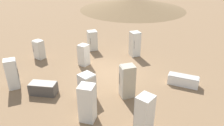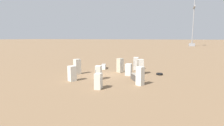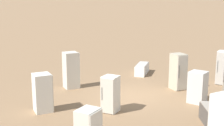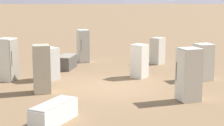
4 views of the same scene
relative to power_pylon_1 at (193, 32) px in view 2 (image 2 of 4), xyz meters
The scene contains 14 objects.
ground_plane 90.67m from the power_pylon_1, ahead, with size 1000.00×1000.00×0.00m, color #846647.
power_pylon_1 is the anchor object (origin of this frame).
discarded_fridge_0 89.12m from the power_pylon_1, ahead, with size 0.79×0.75×1.48m.
discarded_fridge_1 95.85m from the power_pylon_1, ahead, with size 0.77×0.69×1.46m.
discarded_fridge_2 91.79m from the power_pylon_1, 11.58° to the right, with size 0.98×0.95×1.95m.
discarded_fridge_3 92.81m from the power_pylon_1, ahead, with size 0.81×0.84×1.86m.
discarded_fridge_4 87.88m from the power_pylon_1, ahead, with size 0.93×0.98×1.91m.
discarded_fridge_5 92.77m from the power_pylon_1, ahead, with size 0.76×0.72×1.56m.
discarded_fridge_6 87.59m from the power_pylon_1, ahead, with size 0.95×0.95×1.92m.
discarded_fridge_7 91.10m from the power_pylon_1, ahead, with size 1.66×1.46×0.71m.
discarded_fridge_8 86.74m from the power_pylon_1, 11.25° to the right, with size 1.91×1.20×0.63m.
discarded_fridge_9 85.33m from the power_pylon_1, ahead, with size 0.70×0.73×1.89m.
discarded_fridge_10 94.78m from the power_pylon_1, 10.31° to the right, with size 1.00×0.99×1.65m.
scrap_tire 87.11m from the power_pylon_1, ahead, with size 0.85×0.85×0.24m.
Camera 2 is at (19.65, 8.86, 4.65)m, focal length 28.00 mm.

